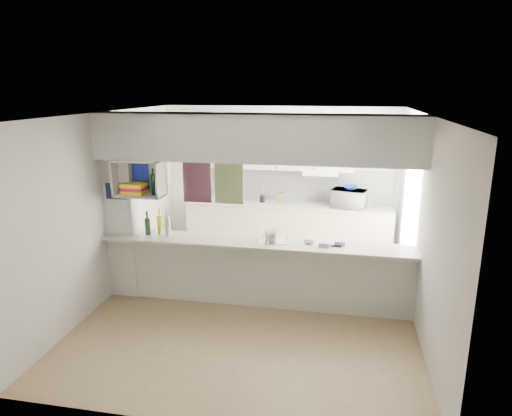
% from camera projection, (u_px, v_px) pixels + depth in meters
% --- Properties ---
extents(floor, '(4.80, 4.80, 0.00)m').
position_uv_depth(floor, '(255.00, 304.00, 6.33)').
color(floor, '#987E58').
rests_on(floor, ground).
extents(ceiling, '(4.80, 4.80, 0.00)m').
position_uv_depth(ceiling, '(255.00, 114.00, 5.66)').
color(ceiling, white).
rests_on(ceiling, wall_back).
extents(wall_back, '(4.20, 0.00, 4.20)m').
position_uv_depth(wall_back, '(280.00, 179.00, 8.28)').
color(wall_back, silver).
rests_on(wall_back, floor).
extents(wall_left, '(0.00, 4.80, 4.80)m').
position_uv_depth(wall_left, '(108.00, 207.00, 6.38)').
color(wall_left, silver).
rests_on(wall_left, floor).
extents(wall_right, '(0.00, 4.80, 4.80)m').
position_uv_depth(wall_right, '(422.00, 223.00, 5.62)').
color(wall_right, silver).
rests_on(wall_right, floor).
extents(servery_partition, '(4.20, 0.50, 2.60)m').
position_uv_depth(servery_partition, '(242.00, 187.00, 5.94)').
color(servery_partition, silver).
rests_on(servery_partition, floor).
extents(cubby_shelf, '(0.65, 0.35, 0.50)m').
position_uv_depth(cubby_shelf, '(139.00, 180.00, 6.12)').
color(cubby_shelf, white).
rests_on(cubby_shelf, bulkhead).
extents(kitchen_run, '(3.60, 0.63, 2.24)m').
position_uv_depth(kitchen_run, '(286.00, 208.00, 8.12)').
color(kitchen_run, beige).
rests_on(kitchen_run, floor).
extents(microwave, '(0.64, 0.51, 0.31)m').
position_uv_depth(microwave, '(349.00, 199.00, 7.78)').
color(microwave, white).
rests_on(microwave, bench_top).
extents(bowl, '(0.24, 0.24, 0.06)m').
position_uv_depth(bowl, '(350.00, 188.00, 7.75)').
color(bowl, navy).
rests_on(bowl, microwave).
extents(dish_rack, '(0.43, 0.38, 0.20)m').
position_uv_depth(dish_rack, '(273.00, 237.00, 6.05)').
color(dish_rack, silver).
rests_on(dish_rack, breakfast_bar).
extents(cup, '(0.12, 0.12, 0.09)m').
position_uv_depth(cup, '(272.00, 239.00, 6.01)').
color(cup, white).
rests_on(cup, dish_rack).
extents(wine_bottles, '(0.38, 0.16, 0.37)m').
position_uv_depth(wine_bottles, '(159.00, 225.00, 6.35)').
color(wine_bottles, black).
rests_on(wine_bottles, breakfast_bar).
extents(plastic_tubs, '(0.54, 0.22, 0.07)m').
position_uv_depth(plastic_tubs, '(322.00, 242.00, 5.97)').
color(plastic_tubs, silver).
rests_on(plastic_tubs, breakfast_bar).
extents(utensil_jar, '(0.09, 0.09, 0.13)m').
position_uv_depth(utensil_jar, '(262.00, 199.00, 8.17)').
color(utensil_jar, black).
rests_on(utensil_jar, bench_top).
extents(knife_block, '(0.09, 0.07, 0.18)m').
position_uv_depth(knife_block, '(281.00, 198.00, 8.13)').
color(knife_block, brown).
rests_on(knife_block, bench_top).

